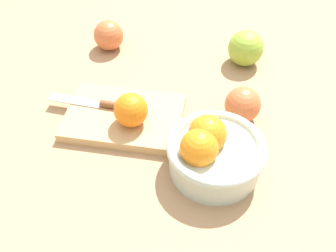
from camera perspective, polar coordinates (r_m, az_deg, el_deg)
ground_plane at (r=0.80m, az=2.10°, el=2.85°), size 2.40×2.40×0.00m
bowl at (r=0.66m, az=6.61°, el=-3.81°), size 0.17×0.17×0.11m
cutting_board at (r=0.77m, az=-6.48°, el=1.22°), size 0.25×0.19×0.02m
orange_on_board at (r=0.72m, az=-5.49°, el=2.35°), size 0.06×0.06×0.06m
knife at (r=0.78m, az=-10.61°, el=3.34°), size 0.16×0.03×0.01m
apple_front_right at (r=0.95m, az=-8.73°, el=13.06°), size 0.07×0.07×0.07m
apple_mid_left at (r=0.76m, az=10.93°, el=3.11°), size 0.07×0.07×0.07m
apple_front_left at (r=0.91m, az=11.35°, el=11.17°), size 0.08×0.08×0.08m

